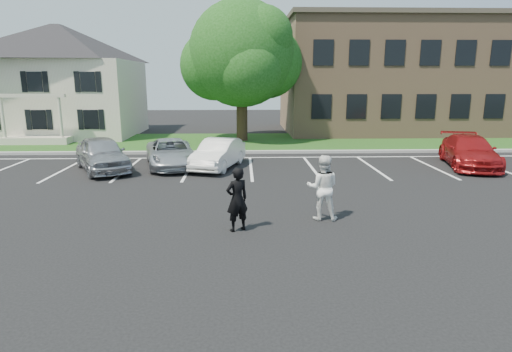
{
  "coord_description": "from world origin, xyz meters",
  "views": [
    {
      "loc": [
        -0.39,
        -11.06,
        4.02
      ],
      "look_at": [
        0.0,
        1.0,
        1.25
      ],
      "focal_mm": 30.0,
      "sensor_mm": 36.0,
      "label": 1
    }
  ],
  "objects_px": {
    "man_white_shirt": "(323,188)",
    "car_red_compact": "(469,151)",
    "man_black_suit": "(237,199)",
    "car_silver_minivan": "(171,153)",
    "house": "(62,81)",
    "car_silver_west": "(102,154)",
    "office_building": "(430,76)",
    "car_white_sedan": "(218,154)",
    "tree": "(243,56)"
  },
  "relations": [
    {
      "from": "car_white_sedan",
      "to": "car_silver_minivan",
      "type": "bearing_deg",
      "value": -172.36
    },
    {
      "from": "office_building",
      "to": "tree",
      "type": "bearing_deg",
      "value": -159.63
    },
    {
      "from": "tree",
      "to": "car_red_compact",
      "type": "distance_m",
      "value": 14.26
    },
    {
      "from": "office_building",
      "to": "man_white_shirt",
      "type": "distance_m",
      "value": 24.64
    },
    {
      "from": "office_building",
      "to": "man_white_shirt",
      "type": "relative_size",
      "value": 11.82
    },
    {
      "from": "man_white_shirt",
      "to": "car_silver_west",
      "type": "distance_m",
      "value": 11.03
    },
    {
      "from": "man_black_suit",
      "to": "house",
      "type": "bearing_deg",
      "value": -86.4
    },
    {
      "from": "man_white_shirt",
      "to": "house",
      "type": "bearing_deg",
      "value": -42.66
    },
    {
      "from": "car_silver_west",
      "to": "car_silver_minivan",
      "type": "xyz_separation_m",
      "value": [
        2.92,
        0.74,
        -0.12
      ]
    },
    {
      "from": "house",
      "to": "man_white_shirt",
      "type": "xyz_separation_m",
      "value": [
        14.91,
        -19.21,
        -2.88
      ]
    },
    {
      "from": "man_black_suit",
      "to": "man_white_shirt",
      "type": "bearing_deg",
      "value": 171.55
    },
    {
      "from": "man_black_suit",
      "to": "car_silver_west",
      "type": "bearing_deg",
      "value": -80.68
    },
    {
      "from": "man_white_shirt",
      "to": "car_red_compact",
      "type": "height_order",
      "value": "man_white_shirt"
    },
    {
      "from": "man_white_shirt",
      "to": "car_silver_minivan",
      "type": "bearing_deg",
      "value": -44.67
    },
    {
      "from": "house",
      "to": "car_white_sedan",
      "type": "bearing_deg",
      "value": -45.74
    },
    {
      "from": "man_white_shirt",
      "to": "car_silver_minivan",
      "type": "distance_m",
      "value": 9.56
    },
    {
      "from": "car_silver_minivan",
      "to": "car_red_compact",
      "type": "bearing_deg",
      "value": -15.72
    },
    {
      "from": "tree",
      "to": "car_white_sedan",
      "type": "relative_size",
      "value": 2.2
    },
    {
      "from": "house",
      "to": "car_silver_minivan",
      "type": "height_order",
      "value": "house"
    },
    {
      "from": "house",
      "to": "man_white_shirt",
      "type": "relative_size",
      "value": 5.44
    },
    {
      "from": "office_building",
      "to": "car_silver_west",
      "type": "relative_size",
      "value": 5.06
    },
    {
      "from": "office_building",
      "to": "tree",
      "type": "distance_m",
      "value": 15.31
    },
    {
      "from": "man_black_suit",
      "to": "car_silver_minivan",
      "type": "height_order",
      "value": "man_black_suit"
    },
    {
      "from": "house",
      "to": "car_silver_minivan",
      "type": "xyz_separation_m",
      "value": [
        9.32,
        -11.46,
        -3.19
      ]
    },
    {
      "from": "man_black_suit",
      "to": "car_silver_minivan",
      "type": "xyz_separation_m",
      "value": [
        -3.14,
        8.63,
        -0.24
      ]
    },
    {
      "from": "car_white_sedan",
      "to": "tree",
      "type": "bearing_deg",
      "value": 99.17
    },
    {
      "from": "man_white_shirt",
      "to": "office_building",
      "type": "bearing_deg",
      "value": -110.14
    },
    {
      "from": "man_black_suit",
      "to": "office_building",
      "type": "bearing_deg",
      "value": -151.53
    },
    {
      "from": "house",
      "to": "man_black_suit",
      "type": "height_order",
      "value": "house"
    },
    {
      "from": "tree",
      "to": "office_building",
      "type": "bearing_deg",
      "value": 20.37
    },
    {
      "from": "house",
      "to": "car_silver_west",
      "type": "xyz_separation_m",
      "value": [
        6.4,
        -12.2,
        -3.08
      ]
    },
    {
      "from": "man_black_suit",
      "to": "car_white_sedan",
      "type": "bearing_deg",
      "value": -111.73
    },
    {
      "from": "man_white_shirt",
      "to": "car_red_compact",
      "type": "xyz_separation_m",
      "value": [
        8.2,
        7.36,
        -0.24
      ]
    },
    {
      "from": "car_silver_west",
      "to": "car_white_sedan",
      "type": "relative_size",
      "value": 1.1
    },
    {
      "from": "tree",
      "to": "car_silver_west",
      "type": "relative_size",
      "value": 1.99
    },
    {
      "from": "car_silver_minivan",
      "to": "car_red_compact",
      "type": "distance_m",
      "value": 13.8
    },
    {
      "from": "office_building",
      "to": "car_silver_minivan",
      "type": "xyz_separation_m",
      "value": [
        -17.68,
        -13.48,
        -3.52
      ]
    },
    {
      "from": "office_building",
      "to": "house",
      "type": "bearing_deg",
      "value": -175.72
    },
    {
      "from": "man_black_suit",
      "to": "man_white_shirt",
      "type": "xyz_separation_m",
      "value": [
        2.45,
        0.88,
        0.08
      ]
    },
    {
      "from": "car_red_compact",
      "to": "car_silver_west",
      "type": "bearing_deg",
      "value": -165.08
    },
    {
      "from": "house",
      "to": "tree",
      "type": "distance_m",
      "value": 13.2
    },
    {
      "from": "car_silver_west",
      "to": "car_silver_minivan",
      "type": "relative_size",
      "value": 0.97
    },
    {
      "from": "house",
      "to": "man_white_shirt",
      "type": "distance_m",
      "value": 24.49
    },
    {
      "from": "man_white_shirt",
      "to": "car_white_sedan",
      "type": "relative_size",
      "value": 0.47
    },
    {
      "from": "car_silver_west",
      "to": "man_black_suit",
      "type": "bearing_deg",
      "value": -81.37
    },
    {
      "from": "man_black_suit",
      "to": "car_red_compact",
      "type": "height_order",
      "value": "man_black_suit"
    },
    {
      "from": "man_white_shirt",
      "to": "car_white_sedan",
      "type": "distance_m",
      "value": 8.13
    },
    {
      "from": "man_white_shirt",
      "to": "car_silver_west",
      "type": "xyz_separation_m",
      "value": [
        -8.51,
        7.01,
        -0.19
      ]
    },
    {
      "from": "tree",
      "to": "man_black_suit",
      "type": "distance_m",
      "value": 17.39
    },
    {
      "from": "house",
      "to": "office_building",
      "type": "relative_size",
      "value": 0.46
    }
  ]
}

